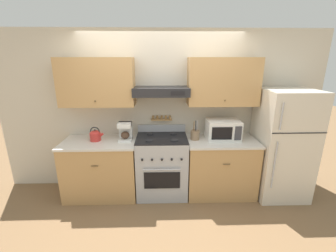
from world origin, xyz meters
TOP-DOWN VIEW (x-y plane):
  - ground_plane at (0.00, 0.00)m, footprint 16.00×16.00m
  - wall_back at (-0.01, 0.64)m, footprint 5.20×0.46m
  - counter_left at (-0.95, 0.34)m, footprint 1.12×0.68m
  - counter_right at (0.93, 0.34)m, footprint 1.08×0.68m
  - stove_range at (0.00, 0.35)m, footprint 0.78×0.66m
  - refrigerator at (1.87, 0.29)m, footprint 0.76×0.76m
  - tea_kettle at (-1.01, 0.37)m, footprint 0.21×0.16m
  - coffee_maker at (-0.56, 0.40)m, footprint 0.20×0.21m
  - microwave at (0.95, 0.39)m, footprint 0.50×0.37m
  - utensil_crock at (0.52, 0.37)m, footprint 0.14×0.14m

SIDE VIEW (x-z plane):
  - ground_plane at x=0.00m, z-range 0.00..0.00m
  - counter_left at x=-0.95m, z-range 0.00..0.91m
  - counter_right at x=0.93m, z-range 0.00..0.91m
  - stove_range at x=0.00m, z-range -0.05..1.02m
  - refrigerator at x=1.87m, z-range 0.00..1.69m
  - utensil_crock at x=0.52m, z-range 0.83..1.13m
  - tea_kettle at x=-1.01m, z-range 0.88..1.10m
  - coffee_maker at x=-0.56m, z-range 0.91..1.19m
  - microwave at x=0.95m, z-range 0.91..1.20m
  - wall_back at x=-0.01m, z-range 0.17..2.72m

